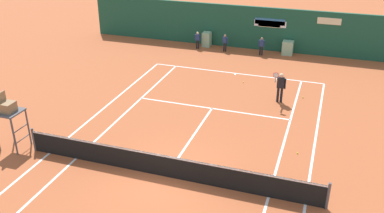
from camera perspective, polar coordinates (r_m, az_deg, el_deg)
The scene contains 11 objects.
ground_plane at distance 17.22m, azimuth -2.83°, elevation -8.27°, with size 80.00×80.00×0.01m.
tennis_net at distance 16.49m, azimuth -3.60°, elevation -7.85°, with size 12.10×0.10×1.07m.
sponsor_back_wall at distance 31.21m, azimuth 8.28°, elevation 10.26°, with size 25.00×1.02×3.05m.
umpire_chair at distance 19.35m, azimuth -23.33°, elevation -0.60°, with size 1.00×1.00×2.54m.
player_on_baseline at distance 22.78m, azimuth 11.73°, elevation 2.79°, with size 0.65×0.69×1.86m.
ball_kid_centre_post at distance 31.10m, azimuth 0.76°, elevation 9.01°, with size 0.42×0.17×1.25m.
ball_kid_right_post at distance 30.56m, azimuth 4.43°, elevation 8.62°, with size 0.41×0.20×1.24m.
ball_kid_left_post at distance 30.06m, azimuth 9.27°, elevation 8.11°, with size 0.42×0.20×1.27m.
tennis_ball_mid_court at distance 23.93m, azimuth 14.60°, elevation 1.18°, with size 0.07×0.07×0.07m, color #CCE033.
tennis_ball_near_service_line at distance 18.66m, azimuth 13.92°, elevation -6.06°, with size 0.07×0.07×0.07m, color #CCE033.
tennis_ball_by_sideline at distance 25.36m, azimuth 6.87°, elevation 3.26°, with size 0.07×0.07×0.07m, color #CCE033.
Camera 1 is at (5.39, -12.68, 9.58)m, focal length 39.90 mm.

